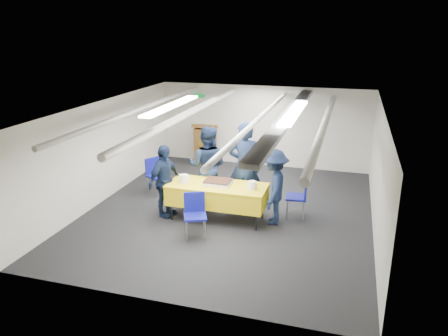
% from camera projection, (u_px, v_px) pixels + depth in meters
% --- Properties ---
extents(ground, '(7.00, 7.00, 0.00)m').
position_uv_depth(ground, '(230.00, 211.00, 9.63)').
color(ground, black).
rests_on(ground, ground).
extents(room_shell, '(6.00, 7.00, 2.30)m').
position_uv_depth(room_shell, '(240.00, 127.00, 9.41)').
color(room_shell, silver).
rests_on(room_shell, ground).
extents(serving_table, '(2.05, 0.86, 0.77)m').
position_uv_depth(serving_table, '(217.00, 194.00, 9.05)').
color(serving_table, black).
rests_on(serving_table, ground).
extents(sheet_cake, '(0.56, 0.44, 0.10)m').
position_uv_depth(sheet_cake, '(218.00, 182.00, 8.99)').
color(sheet_cake, white).
rests_on(sheet_cake, serving_table).
extents(plate_stack_left, '(0.22, 0.22, 0.16)m').
position_uv_depth(plate_stack_left, '(184.00, 179.00, 9.10)').
color(plate_stack_left, white).
rests_on(plate_stack_left, serving_table).
extents(plate_stack_right, '(0.20, 0.20, 0.17)m').
position_uv_depth(plate_stack_right, '(252.00, 186.00, 8.71)').
color(plate_stack_right, white).
rests_on(plate_stack_right, serving_table).
extents(podium, '(0.62, 0.53, 1.25)m').
position_uv_depth(podium, '(205.00, 144.00, 12.64)').
color(podium, brown).
rests_on(podium, ground).
extents(chair_near, '(0.55, 0.55, 0.87)m').
position_uv_depth(chair_near, '(195.00, 211.00, 8.32)').
color(chair_near, gray).
rests_on(chair_near, ground).
extents(chair_right, '(0.46, 0.46, 0.87)m').
position_uv_depth(chair_right, '(300.00, 194.00, 9.15)').
color(chair_right, gray).
rests_on(chair_right, ground).
extents(chair_left, '(0.58, 0.58, 0.87)m').
position_uv_depth(chair_left, '(155.00, 172.00, 10.51)').
color(chair_left, gray).
rests_on(chair_left, ground).
extents(sailor_a, '(0.75, 0.52, 1.98)m').
position_uv_depth(sailor_a, '(245.00, 166.00, 9.44)').
color(sailor_a, black).
rests_on(sailor_a, ground).
extents(sailor_b, '(0.91, 0.73, 1.82)m').
position_uv_depth(sailor_b, '(207.00, 166.00, 9.73)').
color(sailor_b, black).
rests_on(sailor_b, ground).
extents(sailor_c, '(0.62, 0.98, 1.56)m').
position_uv_depth(sailor_c, '(164.00, 181.00, 9.16)').
color(sailor_c, black).
rests_on(sailor_c, ground).
extents(sailor_d, '(0.64, 1.05, 1.56)m').
position_uv_depth(sailor_d, '(274.00, 187.00, 8.82)').
color(sailor_d, black).
rests_on(sailor_d, ground).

